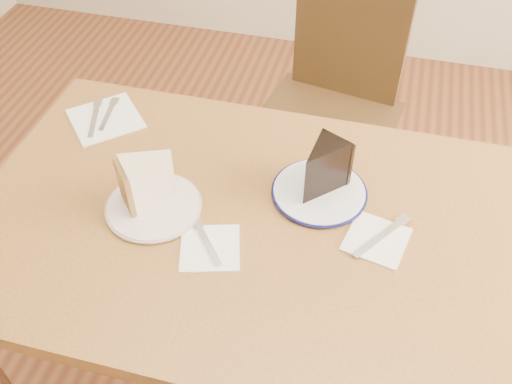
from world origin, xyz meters
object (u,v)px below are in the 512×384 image
at_px(plate_cream, 154,207).
at_px(plate_navy, 319,192).
at_px(chair_far, 330,112).
at_px(carrot_cake, 151,180).
at_px(chocolate_cake, 320,172).
at_px(table, 240,246).

height_order(plate_cream, plate_navy, same).
relative_size(plate_cream, plate_navy, 0.98).
bearing_deg(chair_far, plate_navy, 105.58).
xyz_separation_m(carrot_cake, chocolate_cake, (0.35, 0.11, 0.00)).
bearing_deg(chair_far, chocolate_cake, 105.26).
distance_m(plate_navy, carrot_cake, 0.38).
relative_size(table, chair_far, 1.34).
height_order(table, plate_navy, plate_navy).
distance_m(table, plate_cream, 0.22).
bearing_deg(plate_navy, chocolate_cake, -169.58).
xyz_separation_m(chair_far, carrot_cake, (-0.30, -0.75, 0.32)).
bearing_deg(chocolate_cake, plate_navy, -143.43).
relative_size(plate_navy, carrot_cake, 1.91).
height_order(plate_navy, carrot_cake, carrot_cake).
height_order(plate_cream, chocolate_cake, chocolate_cake).
height_order(plate_navy, chocolate_cake, chocolate_cake).
height_order(table, plate_cream, plate_cream).
bearing_deg(chocolate_cake, plate_cream, 47.72).
distance_m(plate_cream, chocolate_cake, 0.38).
bearing_deg(chair_far, plate_cream, 79.73).
bearing_deg(table, plate_navy, 36.36).
relative_size(table, chocolate_cake, 10.45).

